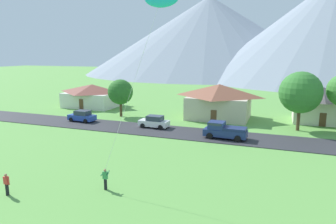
{
  "coord_description": "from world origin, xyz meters",
  "views": [
    {
      "loc": [
        8.87,
        -7.05,
        10.35
      ],
      "look_at": [
        -1.27,
        20.23,
        4.71
      ],
      "focal_mm": 32.44,
      "sensor_mm": 36.0,
      "label": 1
    }
  ],
  "objects_px": {
    "house_leftmost": "(219,101)",
    "house_right_center": "(92,95)",
    "parked_car_blue_mid_west": "(82,116)",
    "pickup_truck_navy_west_side": "(224,130)",
    "house_left_center": "(321,104)",
    "kite_flyer_with_kite": "(160,1)",
    "watcher_person": "(7,184)",
    "tree_left_of_center": "(301,92)",
    "tree_near_left": "(120,92)",
    "parked_car_white_west_end": "(154,122)"
  },
  "relations": [
    {
      "from": "kite_flyer_with_kite",
      "to": "house_leftmost",
      "type": "bearing_deg",
      "value": 90.86
    },
    {
      "from": "pickup_truck_navy_west_side",
      "to": "kite_flyer_with_kite",
      "type": "relative_size",
      "value": 0.34
    },
    {
      "from": "pickup_truck_navy_west_side",
      "to": "watcher_person",
      "type": "distance_m",
      "value": 24.18
    },
    {
      "from": "house_right_center",
      "to": "pickup_truck_navy_west_side",
      "type": "relative_size",
      "value": 2.02
    },
    {
      "from": "parked_car_white_west_end",
      "to": "watcher_person",
      "type": "xyz_separation_m",
      "value": [
        -2.14,
        -22.89,
        0.01
      ]
    },
    {
      "from": "house_leftmost",
      "to": "kite_flyer_with_kite",
      "type": "distance_m",
      "value": 28.61
    },
    {
      "from": "house_left_center",
      "to": "pickup_truck_navy_west_side",
      "type": "xyz_separation_m",
      "value": [
        -12.11,
        -14.45,
        -1.72
      ]
    },
    {
      "from": "house_left_center",
      "to": "house_right_center",
      "type": "relative_size",
      "value": 0.79
    },
    {
      "from": "house_right_center",
      "to": "house_left_center",
      "type": "bearing_deg",
      "value": 0.57
    },
    {
      "from": "house_left_center",
      "to": "pickup_truck_navy_west_side",
      "type": "relative_size",
      "value": 1.6
    },
    {
      "from": "house_left_center",
      "to": "tree_left_of_center",
      "type": "distance_m",
      "value": 8.07
    },
    {
      "from": "pickup_truck_navy_west_side",
      "to": "kite_flyer_with_kite",
      "type": "height_order",
      "value": "kite_flyer_with_kite"
    },
    {
      "from": "house_leftmost",
      "to": "tree_near_left",
      "type": "relative_size",
      "value": 1.66
    },
    {
      "from": "tree_left_of_center",
      "to": "kite_flyer_with_kite",
      "type": "xyz_separation_m",
      "value": [
        -11.31,
        -22.06,
        8.88
      ]
    },
    {
      "from": "kite_flyer_with_kite",
      "to": "house_left_center",
      "type": "bearing_deg",
      "value": 63.03
    },
    {
      "from": "kite_flyer_with_kite",
      "to": "parked_car_white_west_end",
      "type": "bearing_deg",
      "value": 114.59
    },
    {
      "from": "house_leftmost",
      "to": "house_right_center",
      "type": "relative_size",
      "value": 0.96
    },
    {
      "from": "house_left_center",
      "to": "kite_flyer_with_kite",
      "type": "xyz_separation_m",
      "value": [
        -14.74,
        -28.96,
        11.32
      ]
    },
    {
      "from": "house_right_center",
      "to": "tree_near_left",
      "type": "distance_m",
      "value": 12.06
    },
    {
      "from": "watcher_person",
      "to": "parked_car_white_west_end",
      "type": "bearing_deg",
      "value": 84.67
    },
    {
      "from": "watcher_person",
      "to": "parked_car_blue_mid_west",
      "type": "bearing_deg",
      "value": 113.36
    },
    {
      "from": "parked_car_blue_mid_west",
      "to": "kite_flyer_with_kite",
      "type": "xyz_separation_m",
      "value": [
        19.52,
        -16.37,
        13.23
      ]
    },
    {
      "from": "house_leftmost",
      "to": "pickup_truck_navy_west_side",
      "type": "relative_size",
      "value": 1.94
    },
    {
      "from": "tree_left_of_center",
      "to": "kite_flyer_with_kite",
      "type": "height_order",
      "value": "kite_flyer_with_kite"
    },
    {
      "from": "kite_flyer_with_kite",
      "to": "watcher_person",
      "type": "height_order",
      "value": "kite_flyer_with_kite"
    },
    {
      "from": "house_left_center",
      "to": "kite_flyer_with_kite",
      "type": "distance_m",
      "value": 34.41
    },
    {
      "from": "parked_car_white_west_end",
      "to": "watcher_person",
      "type": "bearing_deg",
      "value": -95.33
    },
    {
      "from": "parked_car_blue_mid_west",
      "to": "kite_flyer_with_kite",
      "type": "relative_size",
      "value": 0.28
    },
    {
      "from": "parked_car_blue_mid_west",
      "to": "kite_flyer_with_kite",
      "type": "distance_m",
      "value": 28.7
    },
    {
      "from": "parked_car_blue_mid_west",
      "to": "pickup_truck_navy_west_side",
      "type": "distance_m",
      "value": 22.22
    },
    {
      "from": "tree_left_of_center",
      "to": "pickup_truck_navy_west_side",
      "type": "height_order",
      "value": "tree_left_of_center"
    },
    {
      "from": "pickup_truck_navy_west_side",
      "to": "kite_flyer_with_kite",
      "type": "distance_m",
      "value": 19.68
    },
    {
      "from": "house_left_center",
      "to": "kite_flyer_with_kite",
      "type": "bearing_deg",
      "value": -116.97
    },
    {
      "from": "house_leftmost",
      "to": "watcher_person",
      "type": "bearing_deg",
      "value": -106.0
    },
    {
      "from": "house_leftmost",
      "to": "house_right_center",
      "type": "height_order",
      "value": "house_leftmost"
    },
    {
      "from": "house_leftmost",
      "to": "tree_near_left",
      "type": "distance_m",
      "value": 16.14
    },
    {
      "from": "house_left_center",
      "to": "tree_near_left",
      "type": "bearing_deg",
      "value": -167.19
    },
    {
      "from": "parked_car_white_west_end",
      "to": "pickup_truck_navy_west_side",
      "type": "height_order",
      "value": "pickup_truck_navy_west_side"
    },
    {
      "from": "pickup_truck_navy_west_side",
      "to": "tree_near_left",
      "type": "bearing_deg",
      "value": 157.98
    },
    {
      "from": "house_right_center",
      "to": "parked_car_blue_mid_west",
      "type": "bearing_deg",
      "value": -62.54
    },
    {
      "from": "house_right_center",
      "to": "tree_left_of_center",
      "type": "distance_m",
      "value": 37.84
    },
    {
      "from": "tree_near_left",
      "to": "parked_car_blue_mid_west",
      "type": "height_order",
      "value": "tree_near_left"
    },
    {
      "from": "pickup_truck_navy_west_side",
      "to": "watcher_person",
      "type": "height_order",
      "value": "pickup_truck_navy_west_side"
    },
    {
      "from": "house_leftmost",
      "to": "parked_car_white_west_end",
      "type": "relative_size",
      "value": 2.43
    },
    {
      "from": "house_right_center",
      "to": "parked_car_white_west_end",
      "type": "bearing_deg",
      "value": -33.2
    },
    {
      "from": "house_right_center",
      "to": "kite_flyer_with_kite",
      "type": "xyz_separation_m",
      "value": [
        25.85,
        -28.55,
        11.83
      ]
    },
    {
      "from": "tree_left_of_center",
      "to": "house_right_center",
      "type": "bearing_deg",
      "value": 170.09
    },
    {
      "from": "tree_left_of_center",
      "to": "watcher_person",
      "type": "xyz_separation_m",
      "value": [
        -21.05,
        -28.34,
        -4.34
      ]
    },
    {
      "from": "house_leftmost",
      "to": "watcher_person",
      "type": "distance_m",
      "value": 33.96
    },
    {
      "from": "tree_near_left",
      "to": "house_right_center",
      "type": "bearing_deg",
      "value": 146.63
    }
  ]
}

